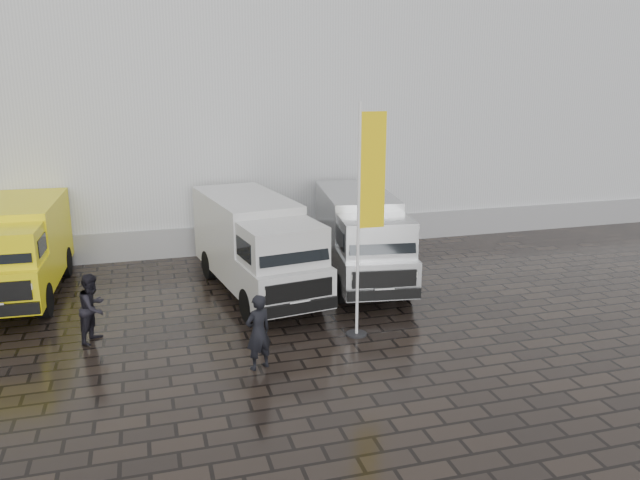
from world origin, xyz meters
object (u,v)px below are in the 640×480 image
object	(u,v)px
van_yellow	(16,253)
van_silver	(361,239)
van_white	(256,248)
flagpole	(366,208)
person_tent	(93,308)
person_front	(258,332)
wheelie_bin	(391,232)

from	to	relation	value
van_yellow	van_silver	size ratio (longest dim) A/B	0.94
van_yellow	van_white	bearing A→B (deg)	-10.20
flagpole	person_tent	distance (m)	6.78
van_silver	person_front	size ratio (longest dim) A/B	3.59
van_silver	person_tent	size ratio (longest dim) A/B	3.61
flagpole	person_front	xyz separation A→B (m)	(-2.78, -1.10, -2.29)
van_yellow	van_white	distance (m)	6.66
van_white	person_tent	bearing A→B (deg)	-160.81
van_white	van_silver	xyz separation A→B (m)	(3.24, 0.26, -0.04)
van_white	wheelie_bin	bearing A→B (deg)	24.12
van_yellow	wheelie_bin	world-z (taller)	van_yellow
van_yellow	person_tent	distance (m)	4.38
flagpole	person_tent	bearing A→B (deg)	167.55
van_silver	flagpole	distance (m)	4.52
van_silver	flagpole	world-z (taller)	flagpole
van_white	van_silver	size ratio (longest dim) A/B	1.03
van_white	flagpole	bearing A→B (deg)	-71.02
flagpole	van_yellow	bearing A→B (deg)	148.70
van_silver	flagpole	size ratio (longest dim) A/B	1.08
van_silver	wheelie_bin	size ratio (longest dim) A/B	5.90
van_silver	flagpole	bearing A→B (deg)	-100.40
van_yellow	flagpole	distance (m)	10.03
van_white	van_silver	world-z (taller)	van_white
van_white	person_front	xyz separation A→B (m)	(-0.84, -4.76, -0.50)
van_yellow	person_tent	size ratio (longest dim) A/B	3.41
person_front	wheelie_bin	bearing A→B (deg)	-150.23
van_yellow	person_tent	bearing A→B (deg)	-57.05
van_yellow	van_white	size ratio (longest dim) A/B	0.91
van_silver	van_yellow	bearing A→B (deg)	-179.02
van_yellow	flagpole	bearing A→B (deg)	-28.79
wheelie_bin	person_tent	world-z (taller)	person_tent
person_front	van_silver	bearing A→B (deg)	-151.84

